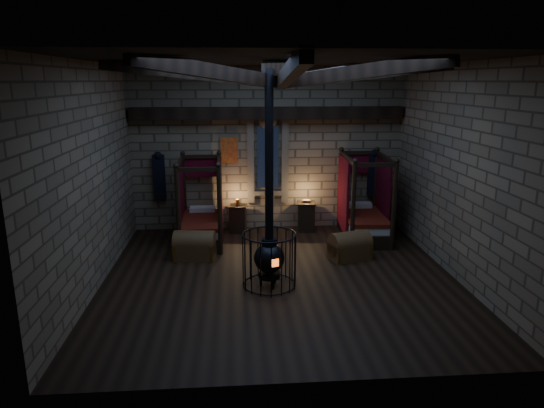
{
  "coord_description": "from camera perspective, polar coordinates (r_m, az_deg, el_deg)",
  "views": [
    {
      "loc": [
        -0.86,
        -9.03,
        3.86
      ],
      "look_at": [
        -0.11,
        0.6,
        1.38
      ],
      "focal_mm": 32.0,
      "sensor_mm": 36.0,
      "label": 1
    }
  ],
  "objects": [
    {
      "name": "trunk_left",
      "position": [
        10.91,
        -9.08,
        -4.9
      ],
      "size": [
        0.95,
        0.66,
        0.65
      ],
      "rotation": [
        0.0,
        0.0,
        -0.12
      ],
      "color": "brown",
      "rests_on": "ground"
    },
    {
      "name": "bed_left",
      "position": [
        12.0,
        -8.27,
        -2.04
      ],
      "size": [
        1.06,
        1.95,
        2.02
      ],
      "rotation": [
        0.0,
        0.0,
        0.02
      ],
      "color": "black",
      "rests_on": "ground"
    },
    {
      "name": "bed_right",
      "position": [
        12.41,
        10.7,
        -1.53
      ],
      "size": [
        1.15,
        2.03,
        2.06
      ],
      "rotation": [
        0.0,
        0.0,
        -0.06
      ],
      "color": "black",
      "rests_on": "ground"
    },
    {
      "name": "nightstand_right",
      "position": [
        12.73,
        4.05,
        -1.46
      ],
      "size": [
        0.52,
        0.5,
        0.83
      ],
      "rotation": [
        0.0,
        0.0,
        -0.11
      ],
      "color": "black",
      "rests_on": "ground"
    },
    {
      "name": "stove",
      "position": [
        9.25,
        -0.32,
        -6.02
      ],
      "size": [
        1.03,
        1.03,
        4.05
      ],
      "rotation": [
        0.0,
        0.0,
        0.31
      ],
      "color": "black",
      "rests_on": "ground"
    },
    {
      "name": "nightstand_left",
      "position": [
        12.63,
        -4.04,
        -1.68
      ],
      "size": [
        0.51,
        0.49,
        0.88
      ],
      "rotation": [
        0.0,
        0.0,
        -0.14
      ],
      "color": "black",
      "rests_on": "ground"
    },
    {
      "name": "room",
      "position": [
        9.17,
        0.97,
        13.66
      ],
      "size": [
        7.02,
        7.02,
        4.29
      ],
      "color": "black",
      "rests_on": "ground"
    },
    {
      "name": "trunk_right",
      "position": [
        10.9,
        9.13,
        -4.97
      ],
      "size": [
        0.98,
        0.77,
        0.64
      ],
      "rotation": [
        0.0,
        0.0,
        0.29
      ],
      "color": "brown",
      "rests_on": "ground"
    }
  ]
}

